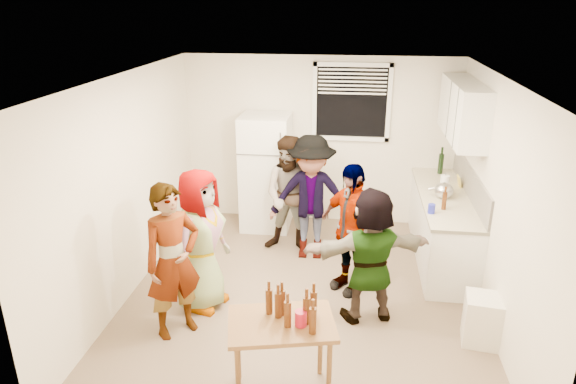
# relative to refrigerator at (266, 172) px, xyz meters

# --- Properties ---
(room) EXTENTS (4.00, 4.50, 2.50)m
(room) POSITION_rel_refrigerator_xyz_m (0.75, -1.88, -0.85)
(room) COLOR #EEE5D0
(room) RESTS_ON ground
(window) EXTENTS (1.12, 0.10, 1.06)m
(window) POSITION_rel_refrigerator_xyz_m (1.20, 0.33, 1.00)
(window) COLOR white
(window) RESTS_ON room
(refrigerator) EXTENTS (0.70, 0.70, 1.70)m
(refrigerator) POSITION_rel_refrigerator_xyz_m (0.00, 0.00, 0.00)
(refrigerator) COLOR white
(refrigerator) RESTS_ON ground
(counter_lower) EXTENTS (0.60, 2.20, 0.86)m
(counter_lower) POSITION_rel_refrigerator_xyz_m (2.45, -0.73, -0.42)
(counter_lower) COLOR white
(counter_lower) RESTS_ON ground
(countertop) EXTENTS (0.64, 2.22, 0.04)m
(countertop) POSITION_rel_refrigerator_xyz_m (2.45, -0.73, 0.03)
(countertop) COLOR beige
(countertop) RESTS_ON counter_lower
(backsplash) EXTENTS (0.03, 2.20, 0.36)m
(backsplash) POSITION_rel_refrigerator_xyz_m (2.74, -0.73, 0.23)
(backsplash) COLOR #A8A299
(backsplash) RESTS_ON countertop
(upper_cabinets) EXTENTS (0.34, 1.60, 0.70)m
(upper_cabinets) POSITION_rel_refrigerator_xyz_m (2.58, -0.53, 1.10)
(upper_cabinets) COLOR white
(upper_cabinets) RESTS_ON room
(kettle) EXTENTS (0.31, 0.29, 0.22)m
(kettle) POSITION_rel_refrigerator_xyz_m (2.40, -0.85, 0.05)
(kettle) COLOR silver
(kettle) RESTS_ON countertop
(paper_towel) EXTENTS (0.11, 0.11, 0.24)m
(paper_towel) POSITION_rel_refrigerator_xyz_m (2.43, -0.69, 0.05)
(paper_towel) COLOR white
(paper_towel) RESTS_ON countertop
(wine_bottle) EXTENTS (0.07, 0.07, 0.29)m
(wine_bottle) POSITION_rel_refrigerator_xyz_m (2.50, 0.14, 0.05)
(wine_bottle) COLOR black
(wine_bottle) RESTS_ON countertop
(beer_bottle_counter) EXTENTS (0.05, 0.05, 0.21)m
(beer_bottle_counter) POSITION_rel_refrigerator_xyz_m (2.35, -1.23, 0.05)
(beer_bottle_counter) COLOR #47230C
(beer_bottle_counter) RESTS_ON countertop
(blue_cup) EXTENTS (0.08, 0.08, 0.11)m
(blue_cup) POSITION_rel_refrigerator_xyz_m (2.19, -1.37, 0.05)
(blue_cup) COLOR #2127AF
(blue_cup) RESTS_ON countertop
(picture_frame) EXTENTS (0.02, 0.17, 0.14)m
(picture_frame) POSITION_rel_refrigerator_xyz_m (2.67, -0.38, 0.12)
(picture_frame) COLOR #EFD04C
(picture_frame) RESTS_ON countertop
(trash_bin) EXTENTS (0.39, 0.39, 0.51)m
(trash_bin) POSITION_rel_refrigerator_xyz_m (2.60, -2.51, -0.60)
(trash_bin) COLOR silver
(trash_bin) RESTS_ON ground
(beer_bottle_table) EXTENTS (0.06, 0.06, 0.24)m
(beer_bottle_table) POSITION_rel_refrigerator_xyz_m (0.94, -3.48, -0.11)
(beer_bottle_table) COLOR #47230C
(beer_bottle_table) RESTS_ON serving_table
(red_cup) EXTENTS (0.10, 0.10, 0.13)m
(red_cup) POSITION_rel_refrigerator_xyz_m (0.89, -3.52, -0.11)
(red_cup) COLOR #AD1226
(red_cup) RESTS_ON serving_table
(guest_grey) EXTENTS (1.77, 1.24, 0.51)m
(guest_grey) POSITION_rel_refrigerator_xyz_m (-0.33, -2.22, -0.85)
(guest_grey) COLOR #9C9C9C
(guest_grey) RESTS_ON ground
(guest_stripe) EXTENTS (1.57, 1.57, 0.39)m
(guest_stripe) POSITION_rel_refrigerator_xyz_m (-0.46, -2.73, -0.85)
(guest_stripe) COLOR #141933
(guest_stripe) RESTS_ON ground
(guest_back_left) EXTENTS (0.96, 1.68, 0.61)m
(guest_back_left) POSITION_rel_refrigerator_xyz_m (0.48, -0.76, -0.85)
(guest_back_left) COLOR brown
(guest_back_left) RESTS_ON ground
(guest_back_right) EXTENTS (1.14, 1.70, 0.62)m
(guest_back_right) POSITION_rel_refrigerator_xyz_m (0.74, -0.89, -0.85)
(guest_back_right) COLOR #444449
(guest_back_right) RESTS_ON ground
(guest_black) EXTENTS (1.75, 1.76, 0.38)m
(guest_black) POSITION_rel_refrigerator_xyz_m (1.27, -1.67, -0.85)
(guest_black) COLOR black
(guest_black) RESTS_ON ground
(guest_orange) EXTENTS (1.75, 1.82, 0.44)m
(guest_orange) POSITION_rel_refrigerator_xyz_m (1.48, -2.23, -0.85)
(guest_orange) COLOR #BB6D44
(guest_orange) RESTS_ON ground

